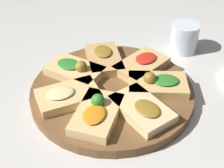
% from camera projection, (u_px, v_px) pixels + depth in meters
% --- Properties ---
extents(ground_plane, '(3.00, 3.00, 0.00)m').
position_uv_depth(ground_plane, '(112.00, 95.00, 0.78)').
color(ground_plane, beige).
extents(serving_board, '(0.40, 0.40, 0.02)m').
position_uv_depth(serving_board, '(112.00, 91.00, 0.78)').
color(serving_board, brown).
rests_on(serving_board, ground_plane).
extents(focaccia_slice_0, '(0.11, 0.15, 0.05)m').
position_uv_depth(focaccia_slice_0, '(75.00, 70.00, 0.80)').
color(focaccia_slice_0, '#DBB775').
rests_on(focaccia_slice_0, serving_board).
extents(focaccia_slice_1, '(0.16, 0.16, 0.03)m').
position_uv_depth(focaccia_slice_1, '(68.00, 96.00, 0.73)').
color(focaccia_slice_1, '#DBB775').
rests_on(focaccia_slice_1, serving_board).
extents(focaccia_slice_2, '(0.15, 0.09, 0.05)m').
position_uv_depth(focaccia_slice_2, '(97.00, 113.00, 0.68)').
color(focaccia_slice_2, '#DBB775').
rests_on(focaccia_slice_2, serving_board).
extents(focaccia_slice_3, '(0.15, 0.17, 0.03)m').
position_uv_depth(focaccia_slice_3, '(142.00, 109.00, 0.69)').
color(focaccia_slice_3, '#E5C689').
rests_on(focaccia_slice_3, serving_board).
extents(focaccia_slice_4, '(0.13, 0.16, 0.05)m').
position_uv_depth(focaccia_slice_4, '(158.00, 84.00, 0.76)').
color(focaccia_slice_4, tan).
rests_on(focaccia_slice_4, serving_board).
extents(focaccia_slice_5, '(0.16, 0.14, 0.03)m').
position_uv_depth(focaccia_slice_5, '(142.00, 65.00, 0.83)').
color(focaccia_slice_5, tan).
rests_on(focaccia_slice_5, serving_board).
extents(focaccia_slice_6, '(0.17, 0.15, 0.03)m').
position_uv_depth(focaccia_slice_6, '(104.00, 59.00, 0.85)').
color(focaccia_slice_6, tan).
rests_on(focaccia_slice_6, serving_board).
extents(water_glass, '(0.08, 0.08, 0.09)m').
position_uv_depth(water_glass, '(184.00, 38.00, 0.93)').
color(water_glass, silver).
rests_on(water_glass, ground_plane).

